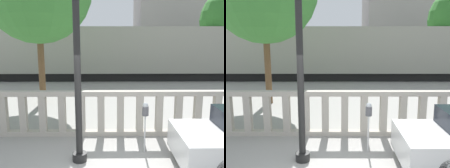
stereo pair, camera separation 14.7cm
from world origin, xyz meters
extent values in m
cube|color=#ADA599|center=(0.00, 2.79, 0.07)|extent=(13.01, 0.24, 0.14)
cube|color=#ADA599|center=(0.00, 2.79, 1.27)|extent=(13.01, 0.24, 0.14)
cube|color=#ADA599|center=(-3.13, 2.79, 0.67)|extent=(0.20, 0.20, 1.06)
cube|color=#ADA599|center=(-2.56, 2.79, 0.67)|extent=(0.20, 0.20, 1.06)
cube|color=#ADA599|center=(-1.99, 2.79, 0.67)|extent=(0.20, 0.20, 1.06)
cube|color=#ADA599|center=(-1.42, 2.79, 0.67)|extent=(0.20, 0.20, 1.06)
cube|color=#ADA599|center=(-0.85, 2.79, 0.67)|extent=(0.20, 0.20, 1.06)
cube|color=#ADA599|center=(-0.28, 2.79, 0.67)|extent=(0.20, 0.20, 1.06)
cube|color=#ADA599|center=(0.28, 2.79, 0.67)|extent=(0.20, 0.20, 1.06)
cube|color=#ADA599|center=(0.85, 2.79, 0.67)|extent=(0.20, 0.20, 1.06)
cube|color=#ADA599|center=(1.42, 2.79, 0.67)|extent=(0.20, 0.20, 1.06)
cube|color=#ADA599|center=(1.99, 2.79, 0.67)|extent=(0.20, 0.20, 1.06)
cube|color=#ADA599|center=(2.56, 2.79, 0.67)|extent=(0.20, 0.20, 1.06)
cube|color=#ADA599|center=(3.13, 2.79, 0.67)|extent=(0.20, 0.20, 1.06)
cylinder|color=black|center=(-0.75, 1.23, 0.10)|extent=(0.34, 0.34, 0.20)
cylinder|color=black|center=(-0.75, 1.23, 2.78)|extent=(0.15, 0.15, 5.17)
cylinder|color=silver|center=(0.85, 1.69, 0.48)|extent=(0.04, 0.04, 0.96)
cylinder|color=#4C4C51|center=(0.85, 1.69, 1.08)|extent=(0.16, 0.16, 0.23)
sphere|color=#B2B7BC|center=(0.85, 1.69, 1.22)|extent=(0.14, 0.14, 0.14)
cylinder|color=black|center=(2.31, 1.65, 0.34)|extent=(0.69, 0.18, 0.69)
cube|color=black|center=(3.36, 12.90, 0.28)|extent=(28.97, 2.30, 0.55)
cube|color=gray|center=(3.36, 12.90, 2.03)|extent=(29.56, 2.88, 2.96)
cube|color=black|center=(-3.20, 24.55, 0.28)|extent=(27.00, 2.43, 0.55)
cube|color=black|center=(-3.20, 24.55, 1.93)|extent=(27.55, 3.04, 2.76)
cube|color=black|center=(9.08, 24.55, 3.61)|extent=(3.00, 2.74, 0.60)
cube|color=gray|center=(9.20, 27.25, 5.74)|extent=(11.62, 8.25, 11.49)
cylinder|color=brown|center=(-2.93, 6.40, 1.57)|extent=(0.27, 0.27, 3.14)
camera|label=1|loc=(-0.06, -4.24, 2.90)|focal=40.00mm
camera|label=2|loc=(0.09, -4.24, 2.90)|focal=40.00mm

